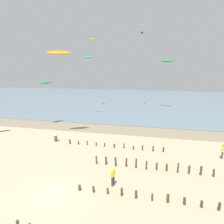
{
  "coord_description": "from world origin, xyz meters",
  "views": [
    {
      "loc": [
        8.34,
        -13.61,
        9.93
      ],
      "look_at": [
        2.56,
        10.17,
        5.05
      ],
      "focal_mm": 33.35,
      "sensor_mm": 36.0,
      "label": 1
    }
  ],
  "objects_px": {
    "person_by_waterline": "(223,151)",
    "person_far_down_beach": "(113,176)",
    "kite_aloft_1": "(142,33)",
    "kite_aloft_7": "(45,83)",
    "kite_aloft_5": "(59,53)",
    "kite_aloft_2": "(88,57)",
    "kite_aloft_6": "(167,61)",
    "kite_aloft_4": "(93,39)",
    "person_nearest_camera": "(56,135)"
  },
  "relations": [
    {
      "from": "kite_aloft_5",
      "to": "person_far_down_beach",
      "type": "bearing_deg",
      "value": -76.66
    },
    {
      "from": "kite_aloft_4",
      "to": "kite_aloft_5",
      "type": "height_order",
      "value": "kite_aloft_4"
    },
    {
      "from": "person_far_down_beach",
      "to": "kite_aloft_4",
      "type": "relative_size",
      "value": 0.7
    },
    {
      "from": "person_far_down_beach",
      "to": "kite_aloft_1",
      "type": "distance_m",
      "value": 42.48
    },
    {
      "from": "person_by_waterline",
      "to": "person_far_down_beach",
      "type": "relative_size",
      "value": 1.0
    },
    {
      "from": "person_nearest_camera",
      "to": "person_far_down_beach",
      "type": "bearing_deg",
      "value": -41.47
    },
    {
      "from": "kite_aloft_6",
      "to": "kite_aloft_1",
      "type": "bearing_deg",
      "value": 32.99
    },
    {
      "from": "kite_aloft_1",
      "to": "kite_aloft_7",
      "type": "height_order",
      "value": "kite_aloft_1"
    },
    {
      "from": "kite_aloft_1",
      "to": "kite_aloft_5",
      "type": "relative_size",
      "value": 0.57
    },
    {
      "from": "kite_aloft_2",
      "to": "kite_aloft_6",
      "type": "xyz_separation_m",
      "value": [
        15.92,
        13.24,
        -0.37
      ]
    },
    {
      "from": "person_by_waterline",
      "to": "kite_aloft_6",
      "type": "height_order",
      "value": "kite_aloft_6"
    },
    {
      "from": "person_by_waterline",
      "to": "kite_aloft_2",
      "type": "xyz_separation_m",
      "value": [
        -22.16,
        17.05,
        11.7
      ]
    },
    {
      "from": "kite_aloft_2",
      "to": "kite_aloft_6",
      "type": "bearing_deg",
      "value": 30.1
    },
    {
      "from": "kite_aloft_1",
      "to": "kite_aloft_5",
      "type": "xyz_separation_m",
      "value": [
        -8.63,
        -27.15,
        -6.81
      ]
    },
    {
      "from": "person_nearest_camera",
      "to": "kite_aloft_1",
      "type": "xyz_separation_m",
      "value": [
        8.85,
        28.95,
        18.25
      ]
    },
    {
      "from": "person_nearest_camera",
      "to": "person_by_waterline",
      "type": "bearing_deg",
      "value": -2.29
    },
    {
      "from": "kite_aloft_1",
      "to": "kite_aloft_5",
      "type": "distance_m",
      "value": 29.29
    },
    {
      "from": "kite_aloft_5",
      "to": "kite_aloft_2",
      "type": "bearing_deg",
      "value": 64.11
    },
    {
      "from": "kite_aloft_1",
      "to": "person_far_down_beach",
      "type": "bearing_deg",
      "value": 177.77
    },
    {
      "from": "person_by_waterline",
      "to": "kite_aloft_1",
      "type": "height_order",
      "value": "kite_aloft_1"
    },
    {
      "from": "person_by_waterline",
      "to": "kite_aloft_6",
      "type": "distance_m",
      "value": 32.94
    },
    {
      "from": "kite_aloft_1",
      "to": "person_nearest_camera",
      "type": "bearing_deg",
      "value": 158.14
    },
    {
      "from": "person_by_waterline",
      "to": "kite_aloft_2",
      "type": "bearing_deg",
      "value": 142.42
    },
    {
      "from": "person_nearest_camera",
      "to": "kite_aloft_5",
      "type": "bearing_deg",
      "value": 82.99
    },
    {
      "from": "kite_aloft_2",
      "to": "kite_aloft_7",
      "type": "bearing_deg",
      "value": -128.5
    },
    {
      "from": "kite_aloft_2",
      "to": "kite_aloft_6",
      "type": "relative_size",
      "value": 0.57
    },
    {
      "from": "person_nearest_camera",
      "to": "kite_aloft_7",
      "type": "xyz_separation_m",
      "value": [
        -5.6,
        7.31,
        6.96
      ]
    },
    {
      "from": "person_far_down_beach",
      "to": "kite_aloft_7",
      "type": "height_order",
      "value": "kite_aloft_7"
    },
    {
      "from": "person_by_waterline",
      "to": "kite_aloft_5",
      "type": "distance_m",
      "value": 24.26
    },
    {
      "from": "kite_aloft_2",
      "to": "kite_aloft_6",
      "type": "distance_m",
      "value": 20.71
    },
    {
      "from": "kite_aloft_1",
      "to": "kite_aloft_4",
      "type": "distance_m",
      "value": 12.41
    },
    {
      "from": "person_nearest_camera",
      "to": "kite_aloft_2",
      "type": "relative_size",
      "value": 0.87
    },
    {
      "from": "person_far_down_beach",
      "to": "kite_aloft_2",
      "type": "xyz_separation_m",
      "value": [
        -11.32,
        25.57,
        11.7
      ]
    },
    {
      "from": "kite_aloft_1",
      "to": "kite_aloft_7",
      "type": "xyz_separation_m",
      "value": [
        -14.46,
        -21.64,
        -11.29
      ]
    },
    {
      "from": "kite_aloft_6",
      "to": "kite_aloft_2",
      "type": "bearing_deg",
      "value": 68.3
    },
    {
      "from": "kite_aloft_2",
      "to": "kite_aloft_4",
      "type": "height_order",
      "value": "kite_aloft_4"
    },
    {
      "from": "person_nearest_camera",
      "to": "person_far_down_beach",
      "type": "distance_m",
      "value": 14.16
    },
    {
      "from": "kite_aloft_4",
      "to": "kite_aloft_7",
      "type": "relative_size",
      "value": 0.96
    },
    {
      "from": "kite_aloft_1",
      "to": "kite_aloft_6",
      "type": "height_order",
      "value": "kite_aloft_1"
    },
    {
      "from": "person_far_down_beach",
      "to": "kite_aloft_6",
      "type": "height_order",
      "value": "kite_aloft_6"
    },
    {
      "from": "person_by_waterline",
      "to": "kite_aloft_2",
      "type": "height_order",
      "value": "kite_aloft_2"
    },
    {
      "from": "kite_aloft_2",
      "to": "kite_aloft_5",
      "type": "bearing_deg",
      "value": -95.97
    },
    {
      "from": "kite_aloft_1",
      "to": "kite_aloft_4",
      "type": "relative_size",
      "value": 0.8
    },
    {
      "from": "kite_aloft_2",
      "to": "kite_aloft_6",
      "type": "height_order",
      "value": "kite_aloft_2"
    },
    {
      "from": "kite_aloft_5",
      "to": "person_by_waterline",
      "type": "bearing_deg",
      "value": -36.7
    },
    {
      "from": "kite_aloft_7",
      "to": "kite_aloft_2",
      "type": "bearing_deg",
      "value": 6.27
    },
    {
      "from": "person_nearest_camera",
      "to": "kite_aloft_5",
      "type": "relative_size",
      "value": 0.5
    },
    {
      "from": "person_nearest_camera",
      "to": "kite_aloft_4",
      "type": "distance_m",
      "value": 31.79
    },
    {
      "from": "kite_aloft_5",
      "to": "kite_aloft_6",
      "type": "relative_size",
      "value": 0.98
    },
    {
      "from": "person_nearest_camera",
      "to": "kite_aloft_7",
      "type": "bearing_deg",
      "value": 127.49
    }
  ]
}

